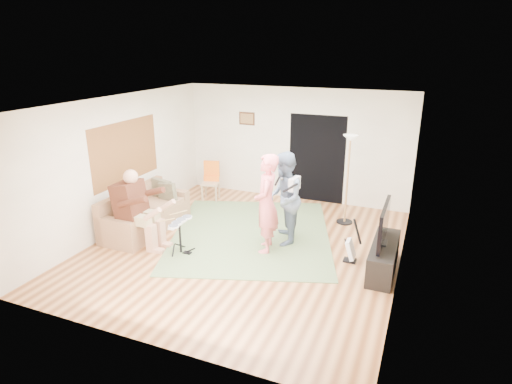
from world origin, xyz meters
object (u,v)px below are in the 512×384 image
drum_kit (180,239)px  television (384,224)px  tv_cabinet (384,257)px  guitar_spare (351,249)px  torchiere_lamp (349,164)px  sofa (143,216)px  singer (266,204)px  dining_chair (211,186)px  guitarist (284,199)px

drum_kit → television: (3.45, 0.72, 0.56)m
drum_kit → tv_cabinet: bearing=11.7°
guitar_spare → torchiere_lamp: bearing=104.5°
drum_kit → sofa: bearing=153.3°
sofa → guitar_spare: bearing=2.7°
guitar_spare → drum_kit: bearing=-163.9°
guitar_spare → torchiere_lamp: size_ratio=0.43×
singer → tv_cabinet: (2.10, 0.02, -0.67)m
torchiere_lamp → tv_cabinet: size_ratio=1.36×
dining_chair → television: bearing=-40.4°
drum_kit → guitar_spare: bearing=16.1°
singer → dining_chair: (-2.23, 2.06, -0.58)m
guitar_spare → dining_chair: 4.23m
tv_cabinet → sofa: bearing=-179.1°
television → tv_cabinet: bearing=-0.0°
guitar_spare → tv_cabinet: (0.56, -0.13, 0.02)m
drum_kit → torchiere_lamp: (2.50, 2.55, 1.02)m
singer → torchiere_lamp: bearing=133.4°
guitarist → television: (1.87, -0.43, -0.04)m
guitarist → torchiere_lamp: 1.73m
drum_kit → torchiere_lamp: size_ratio=0.34×
singer → guitarist: size_ratio=1.03×
guitarist → guitar_spare: bearing=58.6°
singer → television: bearing=74.5°
singer → torchiere_lamp: size_ratio=0.96×
guitarist → tv_cabinet: size_ratio=1.27×
guitar_spare → dining_chair: bearing=153.0°
guitar_spare → television: size_ratio=0.72×
singer → guitarist: (0.18, 0.44, -0.03)m
sofa → singer: 2.77m
singer → television: (2.05, 0.02, -0.07)m
drum_kit → guitar_spare: (2.94, 0.85, -0.05)m
torchiere_lamp → television: size_ratio=1.69×
singer → drum_kit: bearing=-79.2°
guitarist → tv_cabinet: 2.07m
torchiere_lamp → guitarist: bearing=-123.1°
guitar_spare → sofa: bearing=-177.3°
sofa → tv_cabinet: size_ratio=1.46×
sofa → dining_chair: 2.17m
dining_chair → guitar_spare: bearing=-41.9°
torchiere_lamp → tv_cabinet: 2.34m
sofa → torchiere_lamp: size_ratio=1.08×
drum_kit → guitar_spare: guitar_spare is taller
sofa → guitarist: size_ratio=1.16×
guitar_spare → guitarist: bearing=167.6°
guitarist → sofa: bearing=-99.2°
drum_kit → guitar_spare: 3.06m
guitar_spare → tv_cabinet: size_ratio=0.58×
sofa → guitarist: guitarist is taller
guitarist → television: 1.92m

